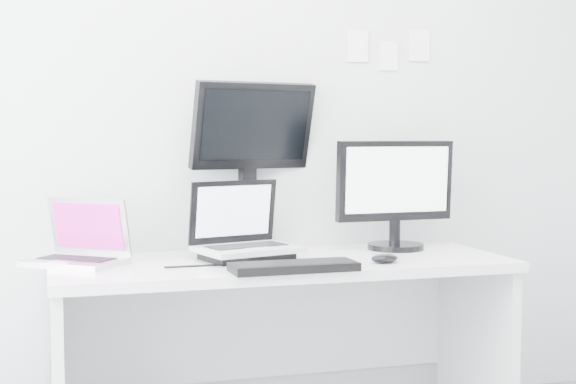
{
  "coord_description": "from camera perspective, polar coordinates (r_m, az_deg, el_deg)",
  "views": [
    {
      "loc": [
        -0.9,
        -1.92,
        1.23
      ],
      "look_at": [
        0.02,
        1.23,
        1.0
      ],
      "focal_mm": 52.03,
      "sensor_mm": 36.0,
      "label": 1
    }
  ],
  "objects": [
    {
      "name": "back_wall",
      "position": [
        3.63,
        -1.95,
        5.9
      ],
      "size": [
        3.6,
        0.0,
        3.6
      ],
      "primitive_type": "plane",
      "rotation": [
        1.57,
        0.0,
        0.0
      ],
      "color": "silver",
      "rests_on": "ground"
    },
    {
      "name": "desk",
      "position": [
        3.4,
        -0.42,
        -10.71
      ],
      "size": [
        1.8,
        0.7,
        0.73
      ],
      "primitive_type": "cube",
      "color": "white",
      "rests_on": "ground"
    },
    {
      "name": "macbook",
      "position": [
        3.27,
        -14.44,
        -2.57
      ],
      "size": [
        0.44,
        0.42,
        0.26
      ],
      "primitive_type": "cube",
      "rotation": [
        0.0,
        0.0,
        -0.66
      ],
      "color": "silver",
      "rests_on": "desk"
    },
    {
      "name": "speaker",
      "position": [
        3.55,
        -5.51,
        -2.84
      ],
      "size": [
        0.1,
        0.1,
        0.16
      ],
      "primitive_type": "cube",
      "rotation": [
        0.0,
        0.0,
        -0.29
      ],
      "color": "black",
      "rests_on": "desk"
    },
    {
      "name": "dell_laptop",
      "position": [
        3.3,
        -2.73,
        -1.89
      ],
      "size": [
        0.45,
        0.39,
        0.32
      ],
      "primitive_type": "cube",
      "rotation": [
        0.0,
        0.0,
        0.27
      ],
      "color": "#B2B4B9",
      "rests_on": "desk"
    },
    {
      "name": "rear_monitor",
      "position": [
        3.56,
        -2.55,
        1.9
      ],
      "size": [
        0.57,
        0.31,
        0.74
      ],
      "primitive_type": "cube",
      "rotation": [
        0.0,
        0.0,
        0.23
      ],
      "color": "black",
      "rests_on": "desk"
    },
    {
      "name": "samsung_monitor",
      "position": [
        3.62,
        7.4,
        -0.07
      ],
      "size": [
        0.54,
        0.27,
        0.49
      ],
      "primitive_type": "cube",
      "rotation": [
        0.0,
        0.0,
        0.05
      ],
      "color": "black",
      "rests_on": "desk"
    },
    {
      "name": "keyboard",
      "position": [
        3.05,
        0.4,
        -5.13
      ],
      "size": [
        0.47,
        0.17,
        0.03
      ],
      "primitive_type": "cube",
      "rotation": [
        0.0,
        0.0,
        0.02
      ],
      "color": "black",
      "rests_on": "desk"
    },
    {
      "name": "mouse",
      "position": [
        3.25,
        6.61,
        -4.54
      ],
      "size": [
        0.12,
        0.09,
        0.04
      ],
      "primitive_type": "ellipsoid",
      "rotation": [
        0.0,
        0.0,
        0.14
      ],
      "color": "black",
      "rests_on": "desk"
    },
    {
      "name": "wall_note_0",
      "position": [
        3.78,
        4.78,
        9.92
      ],
      "size": [
        0.1,
        0.0,
        0.14
      ],
      "primitive_type": "cube",
      "color": "white",
      "rests_on": "back_wall"
    },
    {
      "name": "wall_note_1",
      "position": [
        3.83,
        6.9,
        9.22
      ],
      "size": [
        0.09,
        0.0,
        0.13
      ],
      "primitive_type": "cube",
      "color": "white",
      "rests_on": "back_wall"
    },
    {
      "name": "wall_note_2",
      "position": [
        3.9,
        8.96,
        9.85
      ],
      "size": [
        0.1,
        0.0,
        0.14
      ],
      "primitive_type": "cube",
      "color": "white",
      "rests_on": "back_wall"
    }
  ]
}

